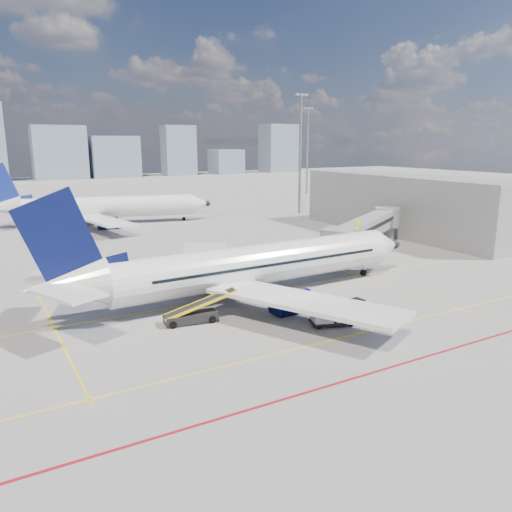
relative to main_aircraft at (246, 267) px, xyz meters
The scene contains 13 objects.
ground 8.20m from the main_aircraft, 78.01° to the right, with size 420.00×420.00×0.00m, color gray.
apron_markings 11.78m from the main_aircraft, 84.99° to the right, with size 90.00×35.12×0.01m.
jet_bridge 26.83m from the main_aircraft, 20.81° to the left, with size 23.55×15.78×6.30m.
terminal_block 45.54m from the main_aircraft, 24.16° to the left, with size 10.00×42.00×10.00m.
floodlight_mast_ne 62.77m from the main_aircraft, 50.28° to the left, with size 3.20×0.61×25.45m.
floodlight_mast_far 106.60m from the main_aircraft, 51.14° to the left, with size 3.20×0.61×25.45m.
distant_skyline 182.86m from the main_aircraft, 88.39° to the left, with size 252.78×13.96×30.68m.
main_aircraft is the anchor object (origin of this frame).
second_aircraft 54.76m from the main_aircraft, 91.93° to the left, with size 41.53×35.68×12.29m.
baggage_tug 12.10m from the main_aircraft, 57.52° to the right, with size 2.38×1.52×1.60m.
cargo_dolly 11.22m from the main_aircraft, 76.17° to the right, with size 4.10×2.78×2.07m.
belt_loader 9.02m from the main_aircraft, 151.96° to the right, with size 6.71×2.41×2.70m.
ramp_worker 10.70m from the main_aircraft, 67.71° to the right, with size 0.65×0.43×1.78m, color yellow.
Camera 1 is at (-25.07, -35.48, 15.57)m, focal length 35.00 mm.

